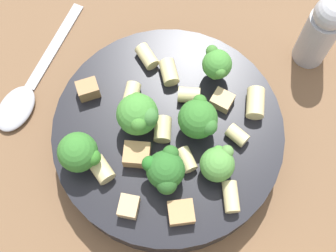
% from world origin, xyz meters
% --- Properties ---
extents(ground_plane, '(2.00, 2.00, 0.00)m').
position_xyz_m(ground_plane, '(0.00, 0.00, 0.00)').
color(ground_plane, brown).
extents(pasta_bowl, '(0.23, 0.23, 0.04)m').
position_xyz_m(pasta_bowl, '(0.00, 0.00, 0.02)').
color(pasta_bowl, black).
rests_on(pasta_bowl, ground_plane).
extents(broccoli_floret_0, '(0.04, 0.04, 0.05)m').
position_xyz_m(broccoli_floret_0, '(0.02, 0.02, 0.07)').
color(broccoli_floret_0, '#9EC175').
rests_on(broccoli_floret_0, pasta_bowl).
extents(broccoli_floret_1, '(0.04, 0.04, 0.04)m').
position_xyz_m(broccoli_floret_1, '(0.01, 0.09, 0.07)').
color(broccoli_floret_1, '#93B766').
rests_on(broccoli_floret_1, pasta_bowl).
extents(broccoli_floret_2, '(0.04, 0.04, 0.04)m').
position_xyz_m(broccoli_floret_2, '(-0.01, -0.03, 0.07)').
color(broccoli_floret_2, '#93B766').
rests_on(broccoli_floret_2, pasta_bowl).
extents(broccoli_floret_3, '(0.03, 0.03, 0.04)m').
position_xyz_m(broccoli_floret_3, '(0.03, -0.07, 0.07)').
color(broccoli_floret_3, '#9EC175').
rests_on(broccoli_floret_3, pasta_bowl).
extents(broccoli_floret_4, '(0.04, 0.04, 0.04)m').
position_xyz_m(broccoli_floret_4, '(-0.04, 0.02, 0.06)').
color(broccoli_floret_4, '#93B766').
rests_on(broccoli_floret_4, pasta_bowl).
extents(broccoli_floret_5, '(0.03, 0.03, 0.04)m').
position_xyz_m(broccoli_floret_5, '(-0.06, -0.02, 0.06)').
color(broccoli_floret_5, '#9EC175').
rests_on(broccoli_floret_5, pasta_bowl).
extents(rigatoni_0, '(0.02, 0.03, 0.02)m').
position_xyz_m(rigatoni_0, '(0.02, -0.03, 0.05)').
color(rigatoni_0, beige).
rests_on(rigatoni_0, pasta_bowl).
extents(rigatoni_1, '(0.02, 0.02, 0.01)m').
position_xyz_m(rigatoni_1, '(-0.04, -0.05, 0.05)').
color(rigatoni_1, beige).
rests_on(rigatoni_1, pasta_bowl).
extents(rigatoni_2, '(0.03, 0.03, 0.01)m').
position_xyz_m(rigatoni_2, '(0.05, 0.02, 0.05)').
color(rigatoni_2, beige).
rests_on(rigatoni_2, pasta_bowl).
extents(rigatoni_3, '(0.03, 0.02, 0.01)m').
position_xyz_m(rigatoni_3, '(0.08, -0.02, 0.05)').
color(rigatoni_3, beige).
rests_on(rigatoni_3, pasta_bowl).
extents(rigatoni_4, '(0.03, 0.03, 0.02)m').
position_xyz_m(rigatoni_4, '(-0.02, -0.09, 0.05)').
color(rigatoni_4, beige).
rests_on(rigatoni_4, pasta_bowl).
extents(rigatoni_5, '(0.03, 0.02, 0.02)m').
position_xyz_m(rigatoni_5, '(-0.01, 0.07, 0.05)').
color(rigatoni_5, beige).
rests_on(rigatoni_5, pasta_bowl).
extents(rigatoni_6, '(0.03, 0.03, 0.02)m').
position_xyz_m(rigatoni_6, '(-0.00, 0.01, 0.05)').
color(rigatoni_6, beige).
rests_on(rigatoni_6, pasta_bowl).
extents(rigatoni_7, '(0.03, 0.02, 0.01)m').
position_xyz_m(rigatoni_7, '(-0.09, -0.02, 0.05)').
color(rigatoni_7, beige).
rests_on(rigatoni_7, pasta_bowl).
extents(rigatoni_8, '(0.02, 0.02, 0.01)m').
position_xyz_m(rigatoni_8, '(-0.04, -0.00, 0.05)').
color(rigatoni_8, beige).
rests_on(rigatoni_8, pasta_bowl).
extents(rigatoni_9, '(0.03, 0.02, 0.02)m').
position_xyz_m(rigatoni_9, '(0.05, -0.03, 0.05)').
color(rigatoni_9, beige).
rests_on(rigatoni_9, pasta_bowl).
extents(chicken_chunk_0, '(0.03, 0.03, 0.01)m').
position_xyz_m(chicken_chunk_0, '(-0.08, 0.03, 0.05)').
color(chicken_chunk_0, tan).
rests_on(chicken_chunk_0, pasta_bowl).
extents(chicken_chunk_1, '(0.03, 0.03, 0.01)m').
position_xyz_m(chicken_chunk_1, '(0.00, -0.06, 0.05)').
color(chicken_chunk_1, tan).
rests_on(chicken_chunk_1, pasta_bowl).
extents(chicken_chunk_2, '(0.02, 0.02, 0.02)m').
position_xyz_m(chicken_chunk_2, '(0.07, 0.05, 0.05)').
color(chicken_chunk_2, '#A87A4C').
rests_on(chicken_chunk_2, pasta_bowl).
extents(chicken_chunk_3, '(0.03, 0.03, 0.01)m').
position_xyz_m(chicken_chunk_3, '(-0.05, 0.07, 0.05)').
color(chicken_chunk_3, tan).
rests_on(chicken_chunk_3, pasta_bowl).
extents(chicken_chunk_4, '(0.03, 0.03, 0.02)m').
position_xyz_m(chicken_chunk_4, '(-0.01, 0.04, 0.05)').
color(chicken_chunk_4, tan).
rests_on(chicken_chunk_4, pasta_bowl).
extents(pepper_shaker, '(0.04, 0.04, 0.10)m').
position_xyz_m(pepper_shaker, '(0.02, -0.19, 0.05)').
color(pepper_shaker, '#B2B2B7').
rests_on(pepper_shaker, ground_plane).
extents(spoon, '(0.13, 0.15, 0.01)m').
position_xyz_m(spoon, '(0.13, 0.11, 0.00)').
color(spoon, '#B2B2B7').
rests_on(spoon, ground_plane).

